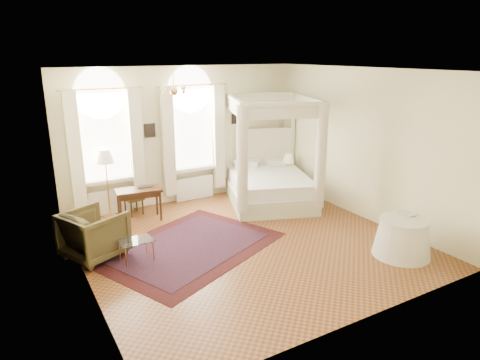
% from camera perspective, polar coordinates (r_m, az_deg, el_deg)
% --- Properties ---
extents(ground, '(6.00, 6.00, 0.00)m').
position_cam_1_polar(ground, '(8.53, 0.74, -8.30)').
color(ground, brown).
rests_on(ground, ground).
extents(room_walls, '(6.00, 6.00, 6.00)m').
position_cam_1_polar(room_walls, '(7.90, 0.79, 4.84)').
color(room_walls, '#FFF2C2').
rests_on(room_walls, ground).
extents(window_left, '(1.62, 0.27, 3.29)m').
position_cam_1_polar(window_left, '(9.96, -17.39, 3.67)').
color(window_left, white).
rests_on(window_left, room_walls).
extents(window_right, '(1.62, 0.27, 3.29)m').
position_cam_1_polar(window_right, '(10.59, -6.26, 5.08)').
color(window_right, white).
rests_on(window_right, room_walls).
extents(chandelier, '(0.51, 0.45, 0.50)m').
position_cam_1_polar(chandelier, '(8.44, -8.83, 11.78)').
color(chandelier, gold).
rests_on(chandelier, room_walls).
extents(wall_pictures, '(2.54, 0.03, 0.39)m').
position_cam_1_polar(wall_pictures, '(10.57, -7.10, 7.24)').
color(wall_pictures, black).
rests_on(wall_pictures, room_walls).
extents(canopy_bed, '(2.63, 2.89, 2.60)m').
position_cam_1_polar(canopy_bed, '(10.53, 3.97, 0.04)').
color(canopy_bed, beige).
rests_on(canopy_bed, ground).
extents(nightstand, '(0.42, 0.39, 0.60)m').
position_cam_1_polar(nightstand, '(11.49, 6.93, -0.13)').
color(nightstand, '#35200E').
rests_on(nightstand, ground).
extents(nightstand_lamp, '(0.30, 0.30, 0.44)m').
position_cam_1_polar(nightstand_lamp, '(11.36, 6.48, 2.77)').
color(nightstand_lamp, gold).
rests_on(nightstand_lamp, nightstand).
extents(writing_desk, '(1.03, 0.63, 0.73)m').
position_cam_1_polar(writing_desk, '(9.63, -13.37, -1.78)').
color(writing_desk, '#35200E').
rests_on(writing_desk, ground).
extents(laptop, '(0.36, 0.25, 0.03)m').
position_cam_1_polar(laptop, '(9.73, -12.66, -0.81)').
color(laptop, black).
rests_on(laptop, writing_desk).
extents(stool, '(0.46, 0.46, 0.44)m').
position_cam_1_polar(stool, '(10.09, -14.02, -2.52)').
color(stool, '#4D4321').
rests_on(stool, ground).
extents(armchair, '(1.28, 1.27, 0.89)m').
position_cam_1_polar(armchair, '(8.22, -18.86, -6.86)').
color(armchair, '#42381C').
rests_on(armchair, ground).
extents(coffee_table, '(0.61, 0.45, 0.40)m').
position_cam_1_polar(coffee_table, '(7.89, -13.72, -8.07)').
color(coffee_table, silver).
rests_on(coffee_table, ground).
extents(floor_lamp, '(0.40, 0.40, 1.57)m').
position_cam_1_polar(floor_lamp, '(9.81, -17.54, 2.57)').
color(floor_lamp, gold).
rests_on(floor_lamp, ground).
extents(oriental_rug, '(3.99, 3.52, 0.01)m').
position_cam_1_polar(oriental_rug, '(8.37, -6.85, -8.86)').
color(oriental_rug, '#400F11').
rests_on(oriental_rug, ground).
extents(side_table, '(1.04, 1.04, 0.71)m').
position_cam_1_polar(side_table, '(8.43, 20.84, -7.17)').
color(side_table, silver).
rests_on(side_table, ground).
extents(book, '(0.22, 0.30, 0.03)m').
position_cam_1_polar(book, '(8.46, 20.97, -4.35)').
color(book, black).
rests_on(book, side_table).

